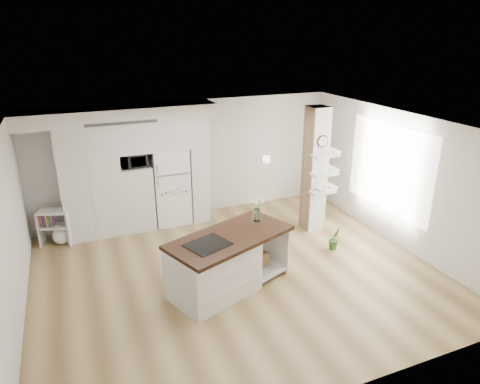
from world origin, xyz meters
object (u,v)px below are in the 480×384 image
Objects in this scene: kitchen_island at (219,265)px; floor_plant_a at (334,238)px; bookshelf at (58,229)px; refrigerator at (170,186)px.

floor_plant_a is at bearing -10.05° from kitchen_island.
refrigerator is at bearing 23.76° from bookshelf.
floor_plant_a is at bearing -5.55° from bookshelf.
bookshelf reaches higher than floor_plant_a.
floor_plant_a is (5.12, -2.36, -0.09)m from bookshelf.
kitchen_island is at bearing -30.00° from bookshelf.
kitchen_island is 3.81m from bookshelf.
refrigerator is at bearing 136.47° from floor_plant_a.
kitchen_island reaches higher than floor_plant_a.
kitchen_island reaches higher than bookshelf.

